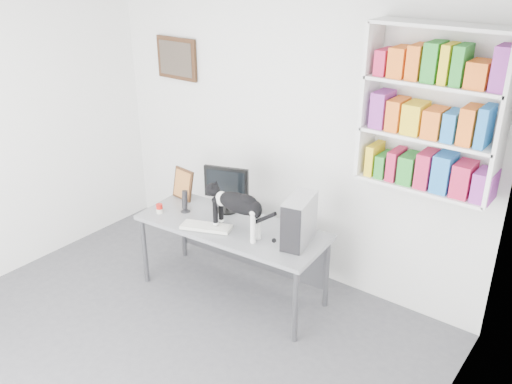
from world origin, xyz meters
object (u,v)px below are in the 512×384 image
speaker (185,201)px  soup_can (160,209)px  bookshelf (432,111)px  monitor (227,189)px  leaning_print (183,183)px  cat (238,213)px  pc_tower (299,220)px  keyboard (206,227)px  desk (232,260)px

speaker → soup_can: 0.24m
bookshelf → monitor: bookshelf is taller
monitor → leaning_print: (-0.51, -0.04, -0.07)m
leaning_print → cat: 0.91m
bookshelf → speaker: bookshelf is taller
bookshelf → cat: size_ratio=1.91×
pc_tower → leaning_print: 1.36m
keyboard → cat: bearing=-6.4°
soup_can → cat: (0.83, 0.12, 0.16)m
bookshelf → soup_can: bearing=-158.7°
leaning_print → cat: size_ratio=0.48×
monitor → speaker: bearing=-160.7°
bookshelf → desk: size_ratio=0.73×
desk → keyboard: 0.43m
desk → soup_can: (-0.67, -0.21, 0.40)m
desk → keyboard: (-0.14, -0.18, 0.37)m
desk → speaker: 0.69m
monitor → keyboard: 0.43m
keyboard → speaker: bearing=138.2°
keyboard → desk: bearing=30.4°
monitor → speaker: 0.40m
keyboard → speaker: (-0.37, 0.13, 0.09)m
speaker → leaning_print: size_ratio=0.69×
keyboard → soup_can: (-0.54, -0.03, 0.03)m
bookshelf → desk: 2.15m
speaker → leaning_print: (-0.21, 0.20, 0.05)m
bookshelf → soup_can: size_ratio=14.08×
keyboard → pc_tower: (0.77, 0.28, 0.19)m
keyboard → soup_can: 0.54m
desk → leaning_print: bearing=163.6°
monitor → soup_can: 0.64m
pc_tower → cat: size_ratio=0.62×
monitor → leaning_print: size_ratio=1.43×
bookshelf → speaker: bearing=-161.4°
speaker → leaning_print: bearing=119.7°
speaker → cat: cat is taller
pc_tower → soup_can: (-1.31, -0.31, -0.16)m
bookshelf → soup_can: bookshelf is taller
pc_tower → speaker: 1.15m
desk → cat: cat is taller
keyboard → cat: size_ratio=0.67×
cat → keyboard: bearing=-164.5°
monitor → keyboard: size_ratio=1.02×
desk → soup_can: 0.81m
cat → bookshelf: bearing=28.2°
desk → speaker: speaker is taller
monitor → cat: size_ratio=0.68×
desk → monitor: 0.64m
soup_can → speaker: bearing=45.0°
keyboard → pc_tower: size_ratio=1.07×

